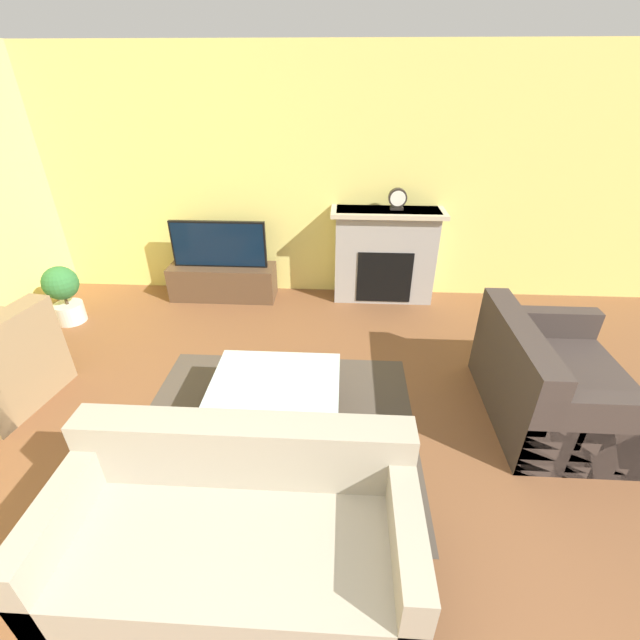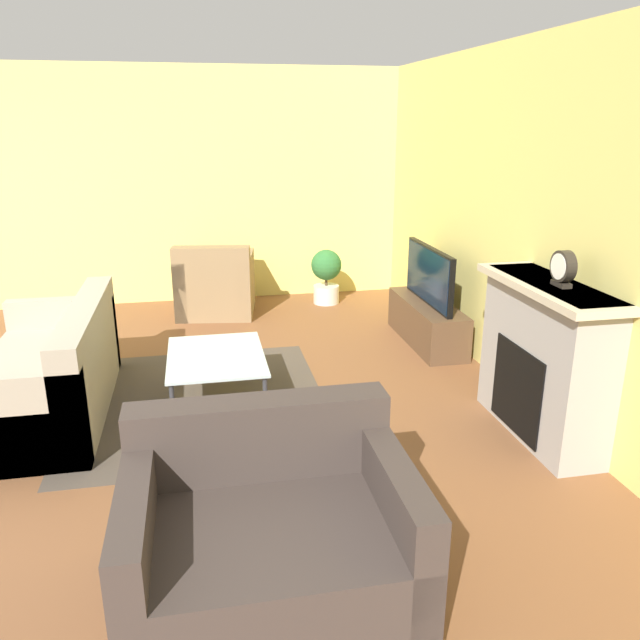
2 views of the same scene
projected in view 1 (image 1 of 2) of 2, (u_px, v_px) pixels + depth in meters
wall_back at (302, 180)px, 4.83m from camera, size 8.96×0.06×2.70m
area_rug at (275, 429)px, 3.32m from camera, size 2.17×1.93×0.00m
fireplace at (385, 254)px, 4.99m from camera, size 1.27×0.41×1.09m
tv_stand at (223, 282)px, 5.19m from camera, size 1.26×0.39×0.41m
tv at (219, 244)px, 4.95m from camera, size 1.10×0.06×0.55m
couch_sectional at (239, 535)px, 2.25m from camera, size 1.83×0.87×0.82m
couch_loveseat at (552, 386)px, 3.33m from camera, size 0.98×1.28×0.82m
coffee_table at (276, 382)px, 3.27m from camera, size 0.97×0.73×0.38m
potted_plant at (63, 292)px, 4.60m from camera, size 0.36×0.36×0.65m
mantel_clock at (398, 199)px, 4.67m from camera, size 0.20×0.07×0.23m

